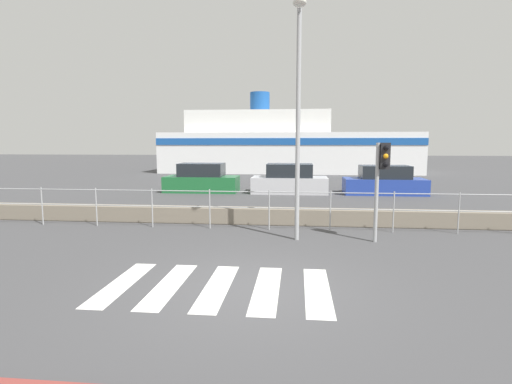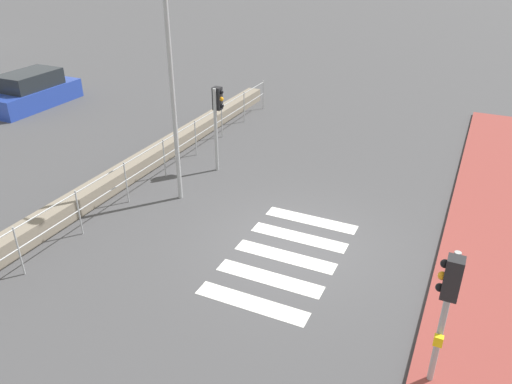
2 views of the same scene
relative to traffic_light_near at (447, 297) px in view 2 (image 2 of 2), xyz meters
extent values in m
plane|color=#424244|center=(3.08, 3.52, -1.90)|extent=(160.00, 160.00, 0.00)
cube|color=brown|center=(3.08, -0.58, -1.84)|extent=(24.00, 1.80, 0.12)
cube|color=silver|center=(0.69, 3.52, -1.90)|extent=(0.45, 2.40, 0.01)
cube|color=silver|center=(1.59, 3.52, -1.90)|extent=(0.45, 2.40, 0.01)
cube|color=silver|center=(2.49, 3.52, -1.90)|extent=(0.45, 2.40, 0.01)
cube|color=silver|center=(3.39, 3.52, -1.90)|extent=(0.45, 2.40, 0.01)
cube|color=silver|center=(4.29, 3.52, -1.90)|extent=(0.45, 2.40, 0.01)
cube|color=slate|center=(3.08, 9.32, -1.65)|extent=(20.15, 0.55, 0.51)
cylinder|color=#9EA0A3|center=(3.08, 8.44, -0.76)|extent=(18.14, 0.03, 0.03)
cylinder|color=#9EA0A3|center=(3.08, 8.44, -1.24)|extent=(18.14, 0.03, 0.03)
cylinder|color=#9EA0A3|center=(-0.55, 8.44, -1.30)|extent=(0.04, 0.04, 1.21)
cylinder|color=#9EA0A3|center=(1.27, 8.44, -1.30)|extent=(0.04, 0.04, 1.21)
cylinder|color=#9EA0A3|center=(3.08, 8.44, -1.30)|extent=(0.04, 0.04, 1.21)
cylinder|color=#9EA0A3|center=(4.89, 8.44, -1.30)|extent=(0.04, 0.04, 1.21)
cylinder|color=#9EA0A3|center=(6.71, 8.44, -1.30)|extent=(0.04, 0.04, 1.21)
cylinder|color=#9EA0A3|center=(8.52, 8.44, -1.30)|extent=(0.04, 0.04, 1.21)
cylinder|color=#9EA0A3|center=(10.33, 8.44, -1.30)|extent=(0.04, 0.04, 1.21)
cylinder|color=#9EA0A3|center=(12.15, 8.44, -1.30)|extent=(0.04, 0.04, 1.21)
cylinder|color=#9EA0A3|center=(0.11, -0.01, -0.59)|extent=(0.10, 0.10, 2.63)
cube|color=black|center=(-0.06, -0.01, 0.39)|extent=(0.24, 0.24, 0.68)
sphere|color=black|center=(-0.06, 0.13, 0.60)|extent=(0.13, 0.13, 0.13)
sphere|color=orange|center=(-0.06, 0.13, 0.39)|extent=(0.13, 0.13, 0.13)
sphere|color=black|center=(-0.06, 0.13, 0.18)|extent=(0.13, 0.13, 0.13)
cube|color=yellow|center=(0.00, -0.01, -0.85)|extent=(0.10, 0.14, 0.18)
cylinder|color=#9EA0A3|center=(5.97, 7.24, -0.60)|extent=(0.10, 0.10, 2.61)
cube|color=black|center=(6.14, 7.24, 0.36)|extent=(0.24, 0.24, 0.68)
sphere|color=black|center=(6.14, 7.10, 0.57)|extent=(0.13, 0.13, 0.13)
sphere|color=orange|center=(6.14, 7.10, 0.36)|extent=(0.13, 0.13, 0.13)
sphere|color=black|center=(6.14, 7.10, 0.15)|extent=(0.13, 0.13, 0.13)
cylinder|color=#9EA0A3|center=(3.91, 7.28, 1.12)|extent=(0.12, 0.12, 6.04)
cube|color=#233D9E|center=(8.34, 17.52, -1.50)|extent=(4.05, 1.75, 0.81)
cube|color=#1E2328|center=(8.34, 17.52, -0.77)|extent=(2.43, 1.54, 0.66)
camera|label=1|loc=(3.90, -3.34, 0.69)|focal=28.00mm
camera|label=2|loc=(-6.41, 0.11, 4.76)|focal=35.00mm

